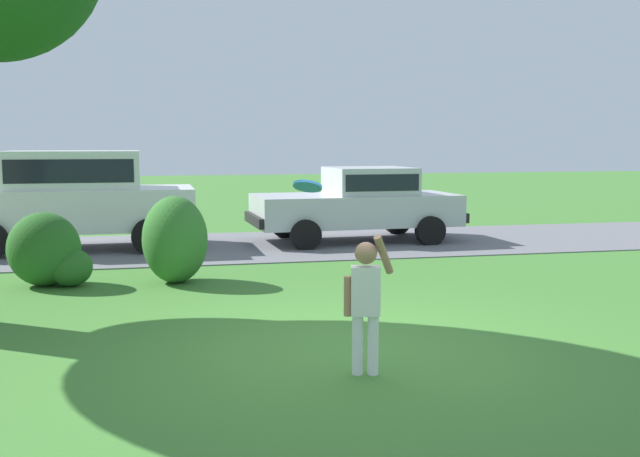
{
  "coord_description": "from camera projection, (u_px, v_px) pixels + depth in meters",
  "views": [
    {
      "loc": [
        -1.88,
        -7.06,
        2.09
      ],
      "look_at": [
        -0.03,
        1.18,
        1.1
      ],
      "focal_mm": 41.51,
      "sensor_mm": 36.0,
      "label": 1
    }
  ],
  "objects": [
    {
      "name": "ground_plane",
      "position": [
        348.0,
        349.0,
        7.49
      ],
      "size": [
        80.0,
        80.0,
        0.0
      ],
      "primitive_type": "plane",
      "color": "#3D752D"
    },
    {
      "name": "parked_suv",
      "position": [
        75.0,
        195.0,
        14.27
      ],
      "size": [
        4.71,
        2.13,
        1.92
      ],
      "color": "white",
      "rests_on": "ground"
    },
    {
      "name": "driveway_strip",
      "position": [
        252.0,
        246.0,
        14.87
      ],
      "size": [
        28.0,
        4.4,
        0.02
      ],
      "primitive_type": "cube",
      "color": "slate",
      "rests_on": "ground"
    },
    {
      "name": "frisbee",
      "position": [
        308.0,
        186.0,
        7.02
      ],
      "size": [
        0.3,
        0.27,
        0.18
      ],
      "color": "#337FDB"
    },
    {
      "name": "parked_sedan",
      "position": [
        360.0,
        201.0,
        15.49
      ],
      "size": [
        4.47,
        2.23,
        1.56
      ],
      "color": "silver",
      "rests_on": "ground"
    },
    {
      "name": "child_thrower",
      "position": [
        366.0,
        297.0,
        6.6
      ],
      "size": [
        0.47,
        0.22,
        1.29
      ],
      "color": "white",
      "rests_on": "ground"
    },
    {
      "name": "shrub_centre_left",
      "position": [
        175.0,
        239.0,
        10.97
      ],
      "size": [
        0.97,
        1.08,
        1.3
      ],
      "color": "#33702B",
      "rests_on": "ground"
    },
    {
      "name": "shrub_near_tree",
      "position": [
        48.0,
        252.0,
        10.75
      ],
      "size": [
        1.2,
        0.98,
        1.08
      ],
      "color": "#286023",
      "rests_on": "ground"
    }
  ]
}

